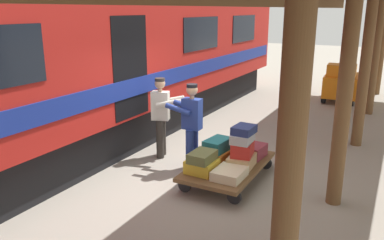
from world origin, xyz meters
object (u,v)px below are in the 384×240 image
object	(u,v)px
suitcase_navy_fabric	(244,130)
baggage_tug	(341,83)
suitcase_burgundy_valise	(252,151)
suitcase_cream_canvas	(229,174)
suitcase_gray_aluminum	(243,138)
train_car	(74,58)
suitcase_tan_vintage	(242,161)
suitcase_maroon_trunk	(228,147)
suitcase_red_plastic	(243,149)
suitcase_teal_softside	(217,145)
suitcase_yellow_case	(202,166)
luggage_cart	(228,166)
porter_in_overalls	(191,123)
suitcase_orange_carryall	(216,156)
suitcase_olive_duffel	(202,157)
porter_by_door	(162,115)

from	to	relation	value
suitcase_navy_fabric	baggage_tug	distance (m)	7.82
suitcase_navy_fabric	suitcase_burgundy_valise	bearing A→B (deg)	-88.49
suitcase_cream_canvas	suitcase_gray_aluminum	world-z (taller)	suitcase_gray_aluminum
train_car	suitcase_gray_aluminum	distance (m)	4.06
suitcase_tan_vintage	suitcase_navy_fabric	bearing A→B (deg)	-126.00
suitcase_burgundy_valise	suitcase_cream_canvas	xyz separation A→B (m)	(0.00, 1.14, -0.04)
suitcase_burgundy_valise	suitcase_navy_fabric	xyz separation A→B (m)	(-0.01, 0.55, 0.58)
suitcase_maroon_trunk	suitcase_cream_canvas	distance (m)	1.25
suitcase_cream_canvas	suitcase_red_plastic	size ratio (longest dim) A/B	1.15
suitcase_teal_softside	suitcase_yellow_case	bearing A→B (deg)	87.10
suitcase_yellow_case	suitcase_teal_softside	world-z (taller)	suitcase_teal_softside
train_car	suitcase_maroon_trunk	world-z (taller)	train_car
luggage_cart	porter_in_overalls	distance (m)	1.11
suitcase_orange_carryall	suitcase_navy_fabric	bearing A→B (deg)	-177.87
luggage_cart	porter_in_overalls	xyz separation A→B (m)	(0.87, -0.18, 0.66)
train_car	suitcase_maroon_trunk	xyz separation A→B (m)	(-3.36, -0.59, -1.65)
suitcase_burgundy_valise	suitcase_tan_vintage	world-z (taller)	suitcase_burgundy_valise
suitcase_olive_duffel	suitcase_navy_fabric	xyz separation A→B (m)	(-0.51, -0.62, 0.39)
suitcase_yellow_case	suitcase_gray_aluminum	bearing A→B (deg)	-131.97
suitcase_maroon_trunk	luggage_cart	bearing A→B (deg)	114.57
suitcase_yellow_case	baggage_tug	distance (m)	8.45
suitcase_red_plastic	suitcase_navy_fabric	xyz separation A→B (m)	(-0.01, -0.00, 0.36)
suitcase_red_plastic	suitcase_olive_duffel	distance (m)	0.80
suitcase_cream_canvas	porter_in_overalls	bearing A→B (deg)	-33.28
suitcase_orange_carryall	suitcase_navy_fabric	xyz separation A→B (m)	(-0.53, -0.02, 0.59)
train_car	baggage_tug	bearing A→B (deg)	-119.81
suitcase_yellow_case	porter_in_overalls	bearing A→B (deg)	-50.47
suitcase_burgundy_valise	suitcase_olive_duffel	distance (m)	1.29
suitcase_yellow_case	baggage_tug	xyz separation A→B (m)	(-1.12, -8.37, 0.20)
suitcase_burgundy_valise	suitcase_red_plastic	size ratio (longest dim) A/B	1.04
luggage_cart	baggage_tug	size ratio (longest dim) A/B	1.17
train_car	suitcase_cream_canvas	bearing A→B (deg)	171.91
suitcase_burgundy_valise	suitcase_olive_duffel	world-z (taller)	suitcase_olive_duffel
suitcase_burgundy_valise	suitcase_tan_vintage	bearing A→B (deg)	90.00
suitcase_tan_vintage	suitcase_navy_fabric	world-z (taller)	suitcase_navy_fabric
suitcase_tan_vintage	porter_in_overalls	bearing A→B (deg)	-8.81
suitcase_tan_vintage	suitcase_teal_softside	world-z (taller)	suitcase_teal_softside
porter_by_door	suitcase_red_plastic	bearing A→B (deg)	167.58
luggage_cart	suitcase_burgundy_valise	size ratio (longest dim) A/B	4.01
porter_by_door	suitcase_tan_vintage	bearing A→B (deg)	167.05
suitcase_burgundy_valise	porter_by_door	bearing A→B (deg)	3.19
suitcase_yellow_case	luggage_cart	bearing A→B (deg)	-114.57
suitcase_cream_canvas	suitcase_olive_duffel	xyz separation A→B (m)	(0.50, 0.03, 0.23)
suitcase_gray_aluminum	suitcase_burgundy_valise	bearing A→B (deg)	-90.31
suitcase_cream_canvas	suitcase_teal_softside	size ratio (longest dim) A/B	1.04
suitcase_cream_canvas	suitcase_yellow_case	size ratio (longest dim) A/B	1.15
suitcase_gray_aluminum	suitcase_tan_vintage	bearing A→B (deg)	117.11
suitcase_teal_softside	suitcase_navy_fabric	bearing A→B (deg)	-179.06
suitcase_gray_aluminum	luggage_cart	bearing A→B (deg)	1.34
suitcase_tan_vintage	suitcase_cream_canvas	size ratio (longest dim) A/B	1.05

